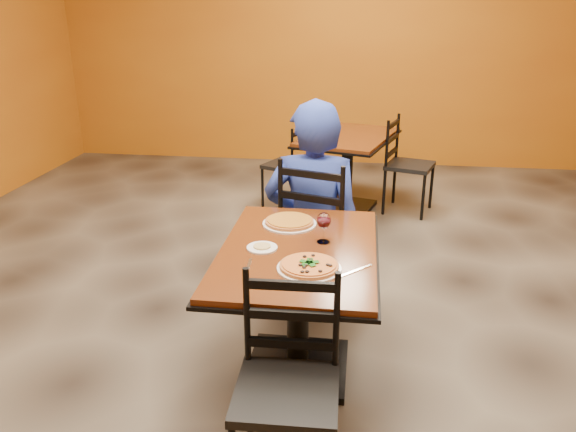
# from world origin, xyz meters

# --- Properties ---
(floor) EXTENTS (7.00, 8.00, 0.01)m
(floor) POSITION_xyz_m (0.00, 0.00, 0.00)
(floor) COLOR black
(floor) RESTS_ON ground
(wall_back) EXTENTS (7.00, 0.01, 3.00)m
(wall_back) POSITION_xyz_m (0.00, 4.00, 1.50)
(wall_back) COLOR #AC6313
(wall_back) RESTS_ON ground
(table_main) EXTENTS (0.83, 1.23, 0.75)m
(table_main) POSITION_xyz_m (0.00, -0.50, 0.56)
(table_main) COLOR #562D0D
(table_main) RESTS_ON floor
(table_second) EXTENTS (1.07, 1.32, 0.75)m
(table_second) POSITION_xyz_m (0.17, 2.23, 0.55)
(table_second) COLOR #562D0D
(table_second) RESTS_ON floor
(chair_main_near) EXTENTS (0.43, 0.43, 0.93)m
(chair_main_near) POSITION_xyz_m (0.05, -1.30, 0.46)
(chair_main_near) COLOR black
(chair_main_near) RESTS_ON floor
(chair_main_far) EXTENTS (0.58, 0.58, 1.03)m
(chair_main_far) POSITION_xyz_m (0.06, 0.38, 0.51)
(chair_main_far) COLOR black
(chair_main_far) RESTS_ON floor
(chair_second_left) EXTENTS (0.50, 0.50, 0.84)m
(chair_second_left) POSITION_xyz_m (-0.44, 2.23, 0.42)
(chair_second_left) COLOR black
(chair_second_left) RESTS_ON floor
(chair_second_right) EXTENTS (0.52, 0.52, 0.92)m
(chair_second_right) POSITION_xyz_m (0.77, 2.23, 0.46)
(chair_second_right) COLOR black
(chair_second_right) RESTS_ON floor
(diner) EXTENTS (0.67, 0.45, 1.39)m
(diner) POSITION_xyz_m (-0.00, 0.39, 0.69)
(diner) COLOR navy
(diner) RESTS_ON floor
(plate_main) EXTENTS (0.31, 0.31, 0.01)m
(plate_main) POSITION_xyz_m (0.08, -0.74, 0.76)
(plate_main) COLOR white
(plate_main) RESTS_ON table_main
(pizza_main) EXTENTS (0.28, 0.28, 0.02)m
(pizza_main) POSITION_xyz_m (0.08, -0.74, 0.77)
(pizza_main) COLOR maroon
(pizza_main) RESTS_ON plate_main
(plate_far) EXTENTS (0.31, 0.31, 0.01)m
(plate_far) POSITION_xyz_m (-0.09, -0.17, 0.76)
(plate_far) COLOR white
(plate_far) RESTS_ON table_main
(pizza_far) EXTENTS (0.28, 0.28, 0.02)m
(pizza_far) POSITION_xyz_m (-0.09, -0.17, 0.77)
(pizza_far) COLOR gold
(pizza_far) RESTS_ON plate_far
(side_plate) EXTENTS (0.16, 0.16, 0.01)m
(side_plate) POSITION_xyz_m (-0.19, -0.53, 0.76)
(side_plate) COLOR white
(side_plate) RESTS_ON table_main
(dip) EXTENTS (0.09, 0.09, 0.01)m
(dip) POSITION_xyz_m (-0.19, -0.53, 0.76)
(dip) COLOR tan
(dip) RESTS_ON side_plate
(wine_glass) EXTENTS (0.08, 0.08, 0.18)m
(wine_glass) POSITION_xyz_m (0.12, -0.40, 0.84)
(wine_glass) COLOR white
(wine_glass) RESTS_ON table_main
(fork) EXTENTS (0.03, 0.19, 0.00)m
(fork) POSITION_xyz_m (-0.21, -0.76, 0.75)
(fork) COLOR silver
(fork) RESTS_ON table_main
(knife) EXTENTS (0.16, 0.16, 0.00)m
(knife) POSITION_xyz_m (0.30, -0.72, 0.75)
(knife) COLOR silver
(knife) RESTS_ON table_main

